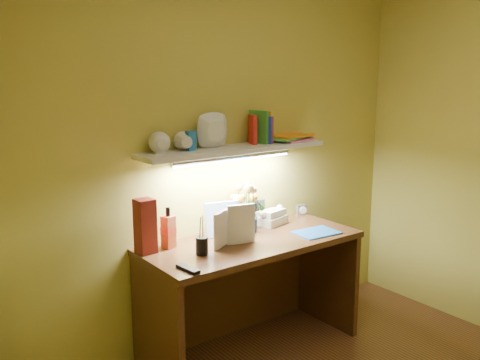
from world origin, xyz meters
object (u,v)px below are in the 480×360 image
(telephone, at_px, (271,216))
(desk_clock, at_px, (301,210))
(flower_bouquet, at_px, (244,208))
(whisky_bottle, at_px, (168,227))
(desk, at_px, (252,296))

(telephone, xyz_separation_m, desk_clock, (0.33, 0.06, -0.02))
(telephone, distance_m, desk_clock, 0.34)
(flower_bouquet, relative_size, whisky_bottle, 1.26)
(telephone, relative_size, desk_clock, 2.64)
(flower_bouquet, bearing_deg, whisky_bottle, -179.90)
(whisky_bottle, bearing_deg, telephone, 0.69)
(desk, bearing_deg, desk_clock, 20.96)
(flower_bouquet, distance_m, telephone, 0.26)
(desk, distance_m, desk_clock, 0.81)
(flower_bouquet, relative_size, desk_clock, 4.15)
(telephone, xyz_separation_m, whisky_bottle, (-0.80, -0.01, 0.06))
(desk, height_order, whisky_bottle, whisky_bottle)
(desk, bearing_deg, flower_bouquet, 67.66)
(desk, height_order, desk_clock, desk_clock)
(whisky_bottle, bearing_deg, desk, -20.39)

